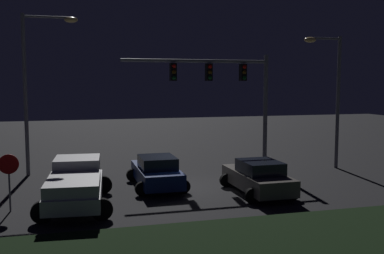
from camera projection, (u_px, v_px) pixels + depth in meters
The scene contains 8 objects.
ground_plane at pixel (183, 187), 21.23m from camera, with size 80.00×80.00×0.00m, color black.
pickup_truck at pixel (76, 181), 17.93m from camera, with size 3.17×5.54×1.80m.
car_sedan at pixel (258, 177), 19.92m from camera, with size 2.52×4.42×1.51m.
car_sedan_far at pixel (157, 172), 21.08m from camera, with size 2.49×4.41×1.51m.
traffic_signal_gantry at pixel (225, 83), 24.77m from camera, with size 8.32×0.56×6.50m.
street_lamp_left at pixel (36, 75), 23.51m from camera, with size 2.87×0.44×8.50m.
street_lamp_right at pixel (331, 85), 25.39m from camera, with size 2.34×0.44×7.54m.
stop_sign at pixel (9, 172), 17.05m from camera, with size 0.76×0.08×2.23m.
Camera 1 is at (-5.06, -20.22, 4.97)m, focal length 41.87 mm.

